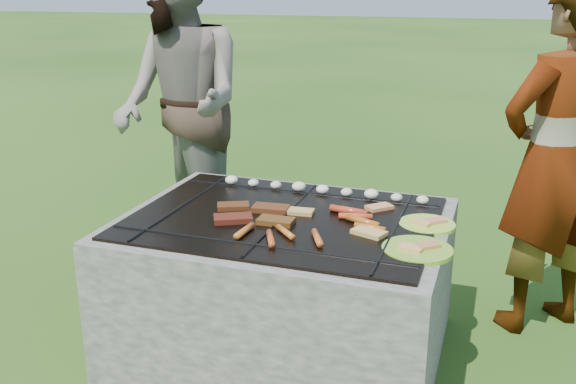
# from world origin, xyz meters

# --- Properties ---
(lawn) EXTENTS (60.00, 60.00, 0.00)m
(lawn) POSITION_xyz_m (0.00, 0.00, 0.00)
(lawn) COLOR #1E4110
(lawn) RESTS_ON ground
(fire_pit) EXTENTS (1.30, 1.00, 0.62)m
(fire_pit) POSITION_xyz_m (0.00, 0.00, 0.28)
(fire_pit) COLOR #9C938A
(fire_pit) RESTS_ON ground
(mushrooms) EXTENTS (0.94, 0.06, 0.04)m
(mushrooms) POSITION_xyz_m (0.06, 0.33, 0.63)
(mushrooms) COLOR white
(mushrooms) RESTS_ON fire_pit
(pork_slabs) EXTENTS (0.38, 0.28, 0.02)m
(pork_slabs) POSITION_xyz_m (-0.12, -0.04, 0.62)
(pork_slabs) COLOR brown
(pork_slabs) RESTS_ON fire_pit
(sausages) EXTENTS (0.52, 0.47, 0.03)m
(sausages) POSITION_xyz_m (0.19, -0.07, 0.62)
(sausages) COLOR red
(sausages) RESTS_ON fire_pit
(bread_on_grate) EXTENTS (0.45, 0.42, 0.02)m
(bread_on_grate) POSITION_xyz_m (0.26, 0.04, 0.62)
(bread_on_grate) COLOR tan
(bread_on_grate) RESTS_ON fire_pit
(plate_far) EXTENTS (0.25, 0.25, 0.03)m
(plate_far) POSITION_xyz_m (0.56, 0.10, 0.61)
(plate_far) COLOR #B8EE38
(plate_far) RESTS_ON fire_pit
(plate_near) EXTENTS (0.32, 0.32, 0.03)m
(plate_near) POSITION_xyz_m (0.56, -0.17, 0.61)
(plate_near) COLOR #A1C930
(plate_near) RESTS_ON fire_pit
(cook) EXTENTS (0.68, 0.66, 1.56)m
(cook) POSITION_xyz_m (1.03, 0.59, 0.78)
(cook) COLOR gray
(cook) RESTS_ON ground
(bystander) EXTENTS (1.07, 1.05, 1.74)m
(bystander) POSITION_xyz_m (-0.88, 0.79, 0.87)
(bystander) COLOR gray
(bystander) RESTS_ON ground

